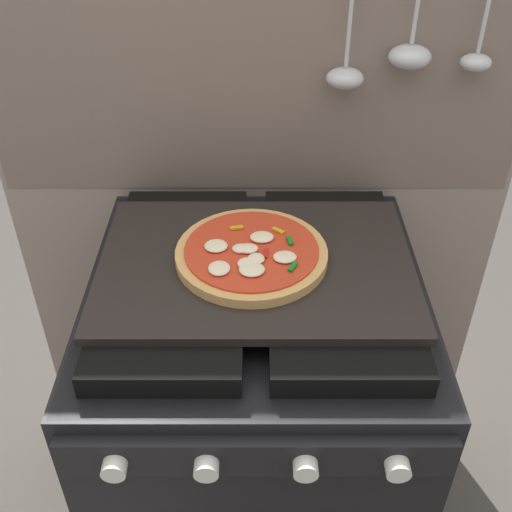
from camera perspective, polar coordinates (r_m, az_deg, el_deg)
kitchen_backsplash at (r=1.42m, az=0.11°, el=3.73°), size 1.10×0.09×1.55m
stove at (r=1.40m, az=0.00°, el=-15.71°), size 0.60×0.64×0.90m
baking_tray at (r=1.08m, az=0.00°, el=-0.76°), size 0.54×0.38×0.02m
pizza_left at (r=1.07m, az=-0.44°, el=0.20°), size 0.26×0.26×0.03m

